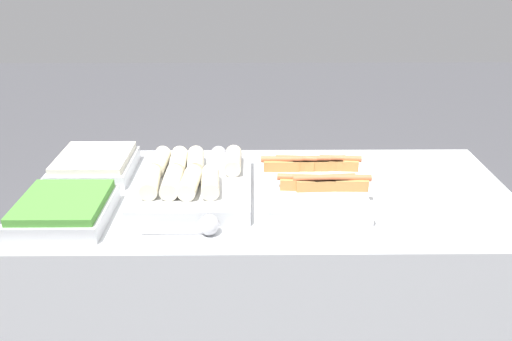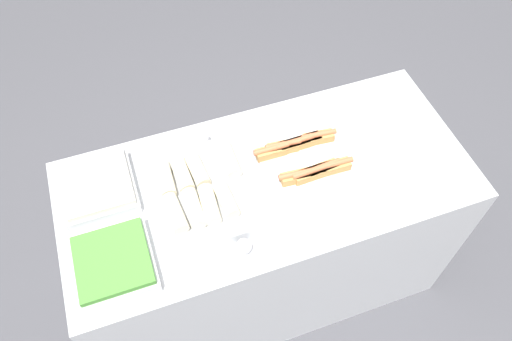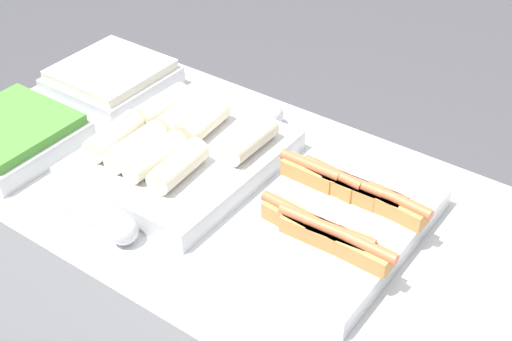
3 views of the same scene
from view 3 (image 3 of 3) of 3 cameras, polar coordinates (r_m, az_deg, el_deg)
The scene contains 6 objects.
tray_hotdogs at distance 1.43m, azimuth 6.32°, elevation -4.04°, with size 0.35×0.45×0.10m.
tray_wraps at distance 1.61m, azimuth -6.14°, elevation 1.58°, with size 0.37×0.44×0.11m.
tray_side_front at distance 1.76m, azimuth -18.96°, elevation 2.67°, with size 0.27×0.28×0.07m.
tray_side_back at distance 1.93m, azimuth -11.46°, elevation 7.24°, with size 0.27×0.28×0.07m.
serving_spoon_near at distance 1.44m, azimuth -10.77°, elevation -4.68°, with size 0.23×0.06×0.06m.
serving_spoon_far at distance 1.75m, azimuth 1.03°, elevation 4.51°, with size 0.22×0.06×0.06m.
Camera 3 is at (0.64, -0.96, 1.90)m, focal length 50.00 mm.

